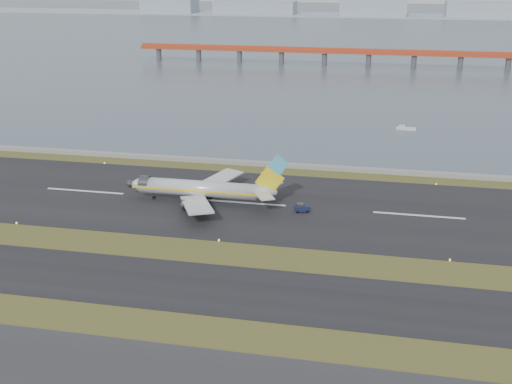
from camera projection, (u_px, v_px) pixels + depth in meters
ground at (209, 257)px, 122.42m from camera, size 1000.00×1000.00×0.00m
taxiway_strip at (190, 286)px, 111.34m from camera, size 1000.00×18.00×0.10m
runway_strip at (243, 203)px, 150.08m from camera, size 1000.00×45.00×0.10m
seawall at (267, 164)px, 177.60m from camera, size 1000.00×2.50×1.00m
bay_water at (355, 30)px, 546.74m from camera, size 1400.00×800.00×1.30m
red_pier at (369, 53)px, 346.77m from camera, size 260.00×5.00×10.20m
far_shoreline at (377, 10)px, 689.69m from camera, size 1400.00×80.00×60.50m
airliner at (204, 189)px, 148.95m from camera, size 38.52×32.89×12.80m
pushback_tug at (302, 208)px, 144.32m from camera, size 3.62×2.71×2.06m
workboat_near at (405, 128)px, 216.20m from camera, size 6.59×2.26×1.59m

